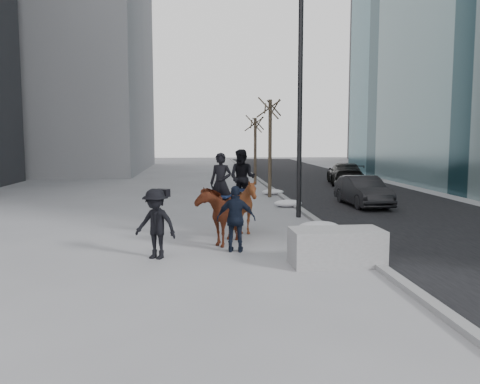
{
  "coord_description": "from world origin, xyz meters",
  "views": [
    {
      "loc": [
        -1.13,
        -12.77,
        3.05
      ],
      "look_at": [
        0.0,
        1.2,
        1.5
      ],
      "focal_mm": 38.0,
      "sensor_mm": 36.0,
      "label": 1
    }
  ],
  "objects": [
    {
      "name": "camera_crew",
      "position": [
        -2.21,
        -0.2,
        0.89
      ],
      "size": [
        1.31,
        1.1,
        1.75
      ],
      "color": "black",
      "rests_on": "ground"
    },
    {
      "name": "planter",
      "position": [
        2.1,
        -1.19,
        0.43
      ],
      "size": [
        2.19,
        1.14,
        0.86
      ],
      "primitive_type": "cube",
      "rotation": [
        0.0,
        0.0,
        0.03
      ],
      "color": "gray",
      "rests_on": "ground"
    },
    {
      "name": "tree_far",
      "position": [
        2.4,
        18.96,
        2.32
      ],
      "size": [
        1.2,
        1.2,
        4.64
      ],
      "primitive_type": null,
      "color": "#3D2C24",
      "rests_on": "ground"
    },
    {
      "name": "ground",
      "position": [
        0.0,
        0.0,
        0.0
      ],
      "size": [
        120.0,
        120.0,
        0.0
      ],
      "primitive_type": "plane",
      "color": "gray",
      "rests_on": "ground"
    },
    {
      "name": "lamppost",
      "position": [
        2.6,
        5.79,
        4.99
      ],
      "size": [
        0.25,
        1.71,
        9.09
      ],
      "color": "black",
      "rests_on": "ground"
    },
    {
      "name": "mounted_left",
      "position": [
        -0.51,
        1.6,
        0.96
      ],
      "size": [
        1.57,
        2.19,
        2.58
      ],
      "color": "#511B10",
      "rests_on": "ground"
    },
    {
      "name": "road",
      "position": [
        7.0,
        10.0,
        0.01
      ],
      "size": [
        8.0,
        90.0,
        0.01
      ],
      "primitive_type": "cube",
      "color": "black",
      "rests_on": "ground"
    },
    {
      "name": "curb",
      "position": [
        3.0,
        10.0,
        0.06
      ],
      "size": [
        0.25,
        90.0,
        0.12
      ],
      "primitive_type": "cube",
      "color": "gray",
      "rests_on": "ground"
    },
    {
      "name": "car_far",
      "position": [
        8.05,
        18.52,
        0.7
      ],
      "size": [
        2.71,
        5.06,
        1.39
      ],
      "primitive_type": "imported",
      "rotation": [
        0.0,
        0.0,
        2.98
      ],
      "color": "black",
      "rests_on": "ground"
    },
    {
      "name": "mounted_right",
      "position": [
        0.23,
        3.0,
        1.06
      ],
      "size": [
        1.92,
        2.0,
        2.64
      ],
      "color": "#4E2F0F",
      "rests_on": "ground"
    },
    {
      "name": "feeder",
      "position": [
        -0.17,
        0.37,
        0.88
      ],
      "size": [
        1.08,
        0.93,
        1.75
      ],
      "color": "black",
      "rests_on": "ground"
    },
    {
      "name": "snow_piles",
      "position": [
        2.7,
        6.03,
        0.15
      ],
      "size": [
        1.28,
        15.36,
        0.33
      ],
      "color": "white",
      "rests_on": "ground"
    },
    {
      "name": "tree_near",
      "position": [
        2.4,
        12.33,
        2.69
      ],
      "size": [
        1.2,
        1.2,
        5.38
      ],
      "primitive_type": null,
      "color": "#34271E",
      "rests_on": "ground"
    },
    {
      "name": "car_near",
      "position": [
        6.0,
        8.71,
        0.66
      ],
      "size": [
        1.57,
        4.06,
        1.32
      ],
      "primitive_type": "imported",
      "rotation": [
        0.0,
        0.0,
        0.04
      ],
      "color": "black",
      "rests_on": "ground"
    }
  ]
}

